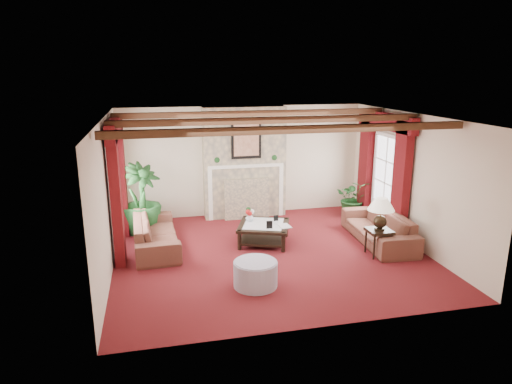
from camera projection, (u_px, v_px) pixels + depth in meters
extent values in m
plane|color=#480D11|center=(270.00, 254.00, 9.06)|extent=(6.00, 6.00, 0.00)
plane|color=white|center=(271.00, 117.00, 8.36)|extent=(6.00, 6.00, 0.00)
cube|color=beige|center=(243.00, 161.00, 11.30)|extent=(6.00, 0.02, 2.70)
cube|color=beige|center=(107.00, 197.00, 8.07)|extent=(0.02, 5.50, 2.70)
cube|color=beige|center=(412.00, 180.00, 9.35)|extent=(0.02, 5.50, 2.70)
imported|color=#3F1117|center=(155.00, 228.00, 9.28)|extent=(2.21, 0.82, 0.84)
imported|color=#3F1117|center=(379.00, 222.00, 9.60)|extent=(2.26, 0.87, 0.86)
imported|color=black|center=(142.00, 214.00, 10.13)|extent=(2.42, 2.44, 0.88)
imported|color=black|center=(353.00, 202.00, 11.31)|extent=(1.47, 1.50, 0.73)
cylinder|color=gray|center=(255.00, 274.00, 7.66)|extent=(0.74, 0.74, 0.43)
imported|color=silver|center=(250.00, 217.00, 9.68)|extent=(0.28, 0.28, 0.17)
imported|color=black|center=(279.00, 220.00, 9.29)|extent=(0.23, 0.07, 0.31)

